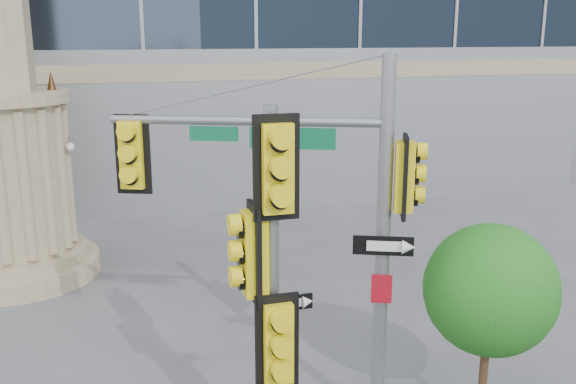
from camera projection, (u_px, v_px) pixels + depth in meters
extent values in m
cylinder|color=gray|center=(18.00, 267.00, 17.81)|extent=(4.40, 4.40, 0.50)
cylinder|color=gray|center=(17.00, 253.00, 17.71)|extent=(3.80, 3.80, 0.30)
cylinder|color=gray|center=(8.00, 177.00, 17.19)|extent=(3.00, 3.00, 4.00)
cylinder|color=gray|center=(0.00, 97.00, 16.67)|extent=(3.50, 3.50, 0.30)
cone|color=#472D14|center=(51.00, 80.00, 16.92)|extent=(0.24, 0.24, 0.50)
cylinder|color=slate|center=(383.00, 252.00, 10.34)|extent=(0.23, 0.23, 6.27)
cylinder|color=slate|center=(246.00, 121.00, 10.07)|extent=(4.12, 1.79, 0.15)
cube|color=#0B623B|center=(292.00, 138.00, 10.03)|extent=(1.27, 0.55, 0.33)
cube|color=yellow|center=(133.00, 154.00, 10.42)|extent=(0.64, 0.49, 1.31)
cube|color=yellow|center=(404.00, 177.00, 10.00)|extent=(0.49, 0.64, 1.31)
cube|color=black|center=(383.00, 246.00, 10.16)|extent=(0.90, 0.39, 0.31)
cube|color=#A60F1C|center=(382.00, 289.00, 10.33)|extent=(0.32, 0.16, 0.48)
cylinder|color=slate|center=(272.00, 305.00, 9.09)|extent=(0.20, 0.20, 5.65)
cube|color=yellow|center=(276.00, 168.00, 8.37)|extent=(0.63, 0.32, 1.41)
cube|color=yellow|center=(254.00, 254.00, 8.83)|extent=(0.32, 0.63, 1.41)
cube|color=yellow|center=(277.00, 342.00, 8.97)|extent=(0.63, 0.32, 1.41)
cube|color=black|center=(289.00, 303.00, 9.01)|extent=(0.70, 0.04, 0.23)
cylinder|color=#382314|center=(484.00, 370.00, 11.00)|extent=(0.15, 0.15, 1.90)
sphere|color=#215F15|center=(490.00, 290.00, 10.64)|extent=(2.22, 2.22, 2.22)
sphere|color=#215F15|center=(504.00, 298.00, 11.08)|extent=(1.37, 1.37, 1.37)
sphere|color=#215F15|center=(478.00, 313.00, 10.36)|extent=(1.16, 1.16, 1.16)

